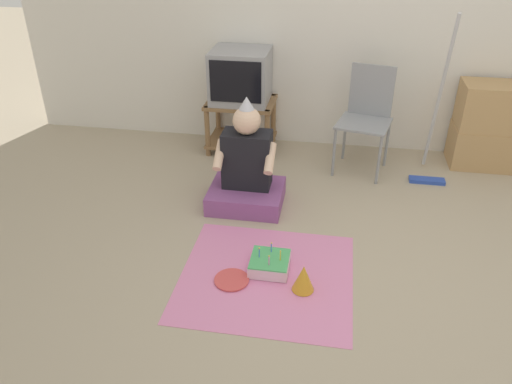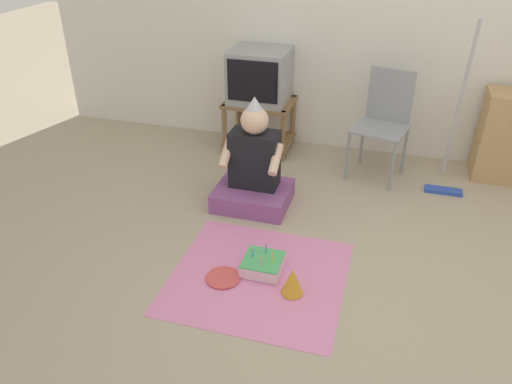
% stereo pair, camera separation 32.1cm
% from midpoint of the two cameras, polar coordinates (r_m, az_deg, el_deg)
% --- Properties ---
extents(ground_plane, '(16.00, 16.00, 0.00)m').
position_cam_midpoint_polar(ground_plane, '(3.07, 10.19, -10.32)').
color(ground_plane, tan).
extents(wall_back, '(6.40, 0.06, 2.55)m').
position_cam_midpoint_polar(wall_back, '(4.40, 12.13, 20.51)').
color(wall_back, silver).
rests_on(wall_back, ground_plane).
extents(tv_stand, '(0.59, 0.47, 0.46)m').
position_cam_midpoint_polar(tv_stand, '(4.53, -3.74, 8.13)').
color(tv_stand, olive).
rests_on(tv_stand, ground_plane).
extents(tv, '(0.49, 0.46, 0.45)m').
position_cam_midpoint_polar(tv, '(4.40, -3.92, 13.07)').
color(tv, '#99999E').
rests_on(tv, tv_stand).
extents(folding_chair, '(0.48, 0.47, 0.86)m').
position_cam_midpoint_polar(folding_chair, '(4.16, 10.40, 8.89)').
color(folding_chair, gray).
rests_on(folding_chair, ground_plane).
extents(cardboard_box_stack, '(0.52, 0.36, 0.71)m').
position_cam_midpoint_polar(cardboard_box_stack, '(4.55, 23.09, 6.89)').
color(cardboard_box_stack, tan).
rests_on(cardboard_box_stack, ground_plane).
extents(dust_mop, '(0.28, 0.33, 1.32)m').
position_cam_midpoint_polar(dust_mop, '(4.13, 17.60, 6.36)').
color(dust_mop, '#2D4CB2').
rests_on(dust_mop, ground_plane).
extents(person_seated, '(0.54, 0.46, 0.83)m').
position_cam_midpoint_polar(person_seated, '(3.65, -3.60, 2.24)').
color(person_seated, '#8C4C8C').
rests_on(person_seated, ground_plane).
extents(party_cloth, '(1.04, 0.99, 0.01)m').
position_cam_midpoint_polar(party_cloth, '(3.06, -1.85, -9.72)').
color(party_cloth, pink).
rests_on(party_cloth, ground_plane).
extents(birthday_cake, '(0.24, 0.24, 0.15)m').
position_cam_midpoint_polar(birthday_cake, '(3.09, -1.43, -8.28)').
color(birthday_cake, silver).
rests_on(birthday_cake, party_cloth).
extents(party_hat_blue, '(0.13, 0.13, 0.17)m').
position_cam_midpoint_polar(party_hat_blue, '(2.92, 2.27, -9.90)').
color(party_hat_blue, gold).
rests_on(party_hat_blue, party_cloth).
extents(paper_plate, '(0.21, 0.21, 0.01)m').
position_cam_midpoint_polar(paper_plate, '(3.04, -5.88, -10.06)').
color(paper_plate, '#D84C4C').
rests_on(paper_plate, party_cloth).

